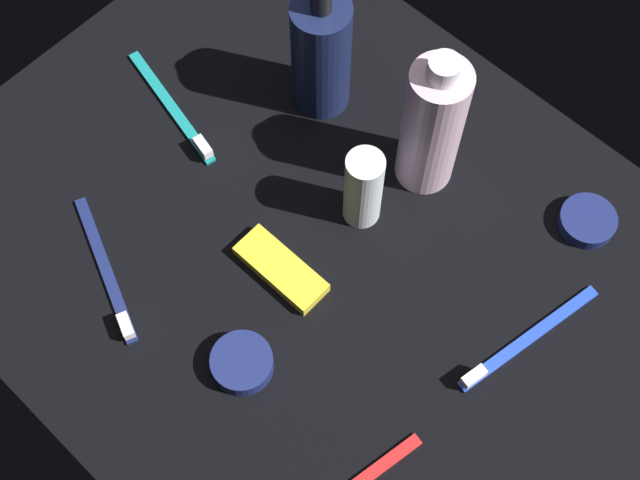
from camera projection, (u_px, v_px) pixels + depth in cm
name	position (u px, v px, depth cm)	size (l,w,h in cm)	color
ground_plane	(320.00, 254.00, 94.44)	(84.00, 64.00, 1.20)	black
lotion_bottle	(321.00, 55.00, 95.44)	(6.59, 6.59, 18.05)	#161E44
bodywash_bottle	(432.00, 126.00, 90.10)	(6.34, 6.34, 19.64)	silver
deodorant_stick	(363.00, 188.00, 91.14)	(4.05, 4.05, 10.71)	silver
toothbrush_teal	(176.00, 111.00, 100.86)	(17.82, 5.14, 2.10)	teal
toothbrush_blue	(521.00, 343.00, 88.89)	(4.72, 17.88, 2.10)	blue
toothbrush_navy	(108.00, 276.00, 92.04)	(17.05, 8.11, 2.10)	navy
snack_bar_yellow	(281.00, 269.00, 92.23)	(10.40, 4.00, 1.50)	yellow
cream_tin_left	(242.00, 363.00, 87.49)	(6.29, 6.29, 2.15)	navy
cream_tin_right	(587.00, 221.00, 94.61)	(6.15, 6.15, 1.59)	navy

